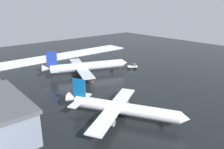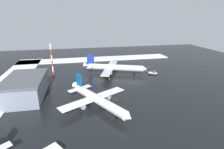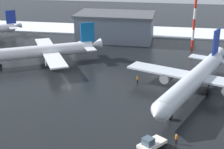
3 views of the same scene
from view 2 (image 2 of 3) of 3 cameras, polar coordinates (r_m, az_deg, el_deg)
The scene contains 12 objects.
ground_plane at distance 76.43m, azimuth 1.24°, elevation -6.64°, with size 240.00×240.00×0.00m, color black.
snow_bank_left at distance 139.03m, azimuth -5.11°, elevation 5.07°, with size 14.00×116.00×0.40m, color white.
airplane_far_rear at distance 102.88m, azimuth 0.57°, elevation 2.32°, with size 30.85×36.46×11.29m.
airplane_distant_tail at distance 65.43m, azimuth -4.90°, elevation -8.04°, with size 30.88×26.37×10.04m.
pushback_tug at distance 104.02m, azimuth 13.33°, elevation 0.58°, with size 4.53×5.00×2.50m.
ground_crew_beside_wing at distance 116.05m, azimuth 11.75°, elevation 2.40°, with size 0.36×0.36×1.71m.
ground_crew_mid_apron at distance 91.52m, azimuth -0.92°, elevation -1.60°, with size 0.36×0.36×1.71m.
ground_crew_near_tug at distance 106.26m, azimuth 11.15°, elevation 0.94°, with size 0.36×0.36×1.71m.
antenna_mast at distance 101.07m, azimuth -19.02°, elevation 4.28°, with size 0.70×0.70×18.66m.
cargo_hangar at distance 81.02m, azimuth -26.30°, elevation -3.75°, with size 25.16×15.26×8.80m.
traffic_cone_near_nose at distance 110.09m, azimuth -0.75°, elevation 1.54°, with size 0.36×0.36×0.55m, color orange.
traffic_cone_mid_line at distance 111.31m, azimuth 0.50°, elevation 1.73°, with size 0.36×0.36×0.55m, color orange.
Camera 2 is at (67.24, -16.03, 32.60)m, focal length 28.00 mm.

